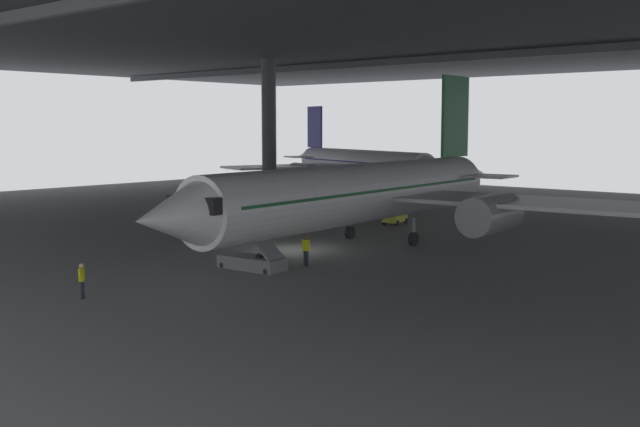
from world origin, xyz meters
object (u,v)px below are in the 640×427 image
Objects in this scene: crew_worker_by_stairs at (306,249)px; airplane_distant at (360,163)px; baggage_tug at (395,217)px; airplane_main at (364,193)px; boarding_stairs at (251,256)px; crew_worker_near_nose at (82,279)px.

airplane_distant is (-28.19, 41.66, 2.22)m from crew_worker_by_stairs.
airplane_distant reaches higher than baggage_tug.
airplane_main is 10.55m from boarding_stairs.
crew_worker_near_nose is at bearing -101.02° from crew_worker_by_stairs.
airplane_main reaches higher than airplane_distant.
airplane_distant is (-25.77, 54.08, 2.31)m from crew_worker_near_nose.
crew_worker_near_nose is 59.95m from airplane_distant.
crew_worker_by_stairs is (1.76, 2.49, 0.27)m from boarding_stairs.
airplane_distant is (-26.43, 44.15, 2.49)m from boarding_stairs.
airplane_distant is 13.13× the size of baggage_tug.
baggage_tug is (-4.94, 20.69, -0.21)m from boarding_stairs.
crew_worker_near_nose reaches higher than baggage_tug.
boarding_stairs is at bearing -59.09° from airplane_distant.
crew_worker_by_stairs is at bearing -69.80° from baggage_tug.
crew_worker_by_stairs is at bearing -55.91° from airplane_distant.
crew_worker_near_nose is 0.68× the size of baggage_tug.
baggage_tug is at bearing 103.43° from boarding_stairs.
airplane_main is 1.18× the size of airplane_distant.
airplane_main is at bearing 103.51° from crew_worker_by_stairs.
crew_worker_by_stairs is 0.74× the size of baggage_tug.
boarding_stairs is at bearing -76.57° from baggage_tug.
airplane_main is at bearing 90.53° from boarding_stairs.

